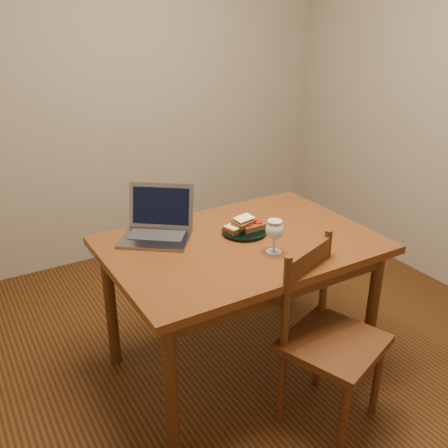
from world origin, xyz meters
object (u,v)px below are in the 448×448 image
chair (330,331)px  milk_glass (274,237)px  plate (244,232)px  table (241,257)px  laptop (158,223)px

chair → milk_glass: milk_glass is taller
plate → milk_glass: (0.00, -0.25, 0.07)m
table → laptop: size_ratio=2.92×
laptop → plate: bearing=9.0°
table → milk_glass: size_ratio=7.98×
milk_glass → laptop: 0.59m
laptop → table: bearing=-3.4°
table → milk_glass: bearing=-70.4°
table → plate: size_ratio=5.70×
chair → milk_glass: (-0.08, 0.33, 0.35)m
table → milk_glass: milk_glass is taller
table → laptop: (-0.32, 0.28, 0.15)m
chair → plate: 0.65m
plate → milk_glass: size_ratio=1.40×
milk_glass → laptop: bearing=129.7°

